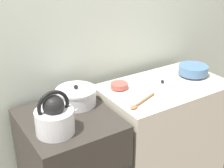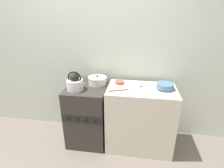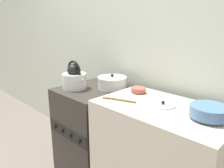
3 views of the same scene
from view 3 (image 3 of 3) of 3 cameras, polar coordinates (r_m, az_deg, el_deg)
The scene contains 9 objects.
wall_back at distance 2.10m, azimuth 2.18°, elevation 11.62°, with size 7.00×0.06×2.50m.
stove at distance 2.09m, azimuth -4.87°, elevation -12.28°, with size 0.53×0.59×0.84m.
counter at distance 1.66m, azimuth 12.23°, elevation -20.03°, with size 0.87×0.53×0.88m.
kettle at distance 1.93m, azimuth -9.78°, elevation 1.51°, with size 0.26×0.21×0.25m.
cooking_pot at distance 1.91m, azimuth 0.04°, elevation 0.36°, with size 0.25×0.25×0.13m.
enamel_bowl at distance 1.34m, azimuth 24.05°, elevation -6.61°, with size 0.21×0.21×0.08m.
small_ceramic_bowl at distance 1.70m, azimuth 6.90°, elevation -1.51°, with size 0.12×0.12×0.04m.
loose_pot_lid at distance 1.47m, azimuth 13.15°, elevation -5.30°, with size 0.16×0.16×0.03m.
wooden_spoon at distance 1.53m, azimuth 0.95°, elevation -3.93°, with size 0.25×0.11×0.02m.
Camera 3 is at (1.42, -0.90, 1.40)m, focal length 35.00 mm.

